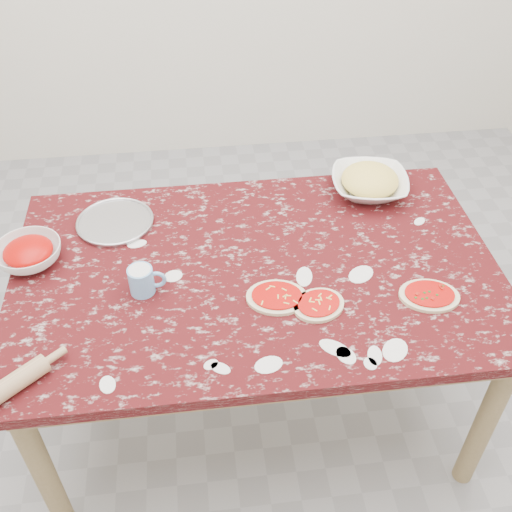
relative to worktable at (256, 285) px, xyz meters
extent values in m
plane|color=gray|center=(0.00, 0.00, -0.67)|extent=(4.00, 4.00, 0.00)
cube|color=#3D0B0E|center=(0.00, 0.00, 0.06)|extent=(1.60, 1.00, 0.04)
cube|color=olive|center=(0.00, 0.00, 0.00)|extent=(1.50, 0.90, 0.08)
cylinder|color=olive|center=(-0.72, -0.42, -0.31)|extent=(0.07, 0.07, 0.71)
cylinder|color=olive|center=(0.72, -0.42, -0.31)|extent=(0.07, 0.07, 0.71)
cylinder|color=olive|center=(-0.72, 0.42, -0.31)|extent=(0.07, 0.07, 0.71)
cylinder|color=olive|center=(0.72, 0.42, -0.31)|extent=(0.07, 0.07, 0.71)
cylinder|color=#B2B2B7|center=(-0.47, 0.29, 0.09)|extent=(0.33, 0.33, 0.01)
imported|color=white|center=(-0.74, 0.12, 0.12)|extent=(0.27, 0.27, 0.07)
imported|color=white|center=(0.48, 0.37, 0.12)|extent=(0.33, 0.33, 0.07)
cylinder|color=#72ACE4|center=(-0.37, -0.07, 0.13)|extent=(0.08, 0.08, 0.09)
torus|color=#72ACE4|center=(-0.32, -0.07, 0.13)|extent=(0.06, 0.01, 0.06)
cylinder|color=silver|center=(-0.37, -0.07, 0.16)|extent=(0.06, 0.06, 0.01)
ellipsoid|color=beige|center=(0.05, -0.15, 0.09)|extent=(0.21, 0.18, 0.01)
ellipsoid|color=red|center=(0.05, -0.15, 0.10)|extent=(0.17, 0.15, 0.00)
ellipsoid|color=beige|center=(0.17, -0.20, 0.09)|extent=(0.20, 0.18, 0.01)
ellipsoid|color=red|center=(0.17, -0.20, 0.10)|extent=(0.16, 0.15, 0.00)
ellipsoid|color=beige|center=(0.52, -0.20, 0.09)|extent=(0.21, 0.17, 0.01)
ellipsoid|color=red|center=(0.52, -0.20, 0.10)|extent=(0.17, 0.14, 0.00)
cylinder|color=tan|center=(-0.73, -0.43, 0.11)|extent=(0.24, 0.22, 0.05)
camera|label=1|loc=(-0.18, -1.43, 1.42)|focal=41.90mm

